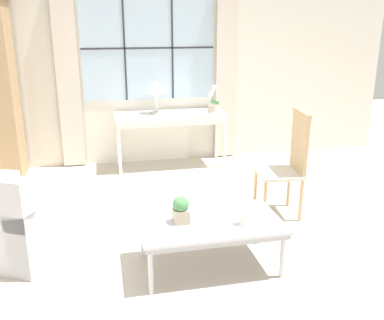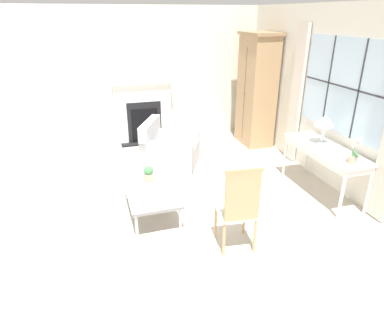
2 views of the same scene
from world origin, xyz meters
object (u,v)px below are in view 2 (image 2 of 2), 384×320
at_px(side_chair_wooden, 239,205).
at_px(potted_plant_small, 148,174).
at_px(table_lamp, 325,122).
at_px(potted_orchid, 354,153).
at_px(coffee_table, 151,191).
at_px(console_table, 325,153).
at_px(fireplace, 143,108).
at_px(armchair_upholstered, 169,151).
at_px(pillar_candle, 144,194).
at_px(armoire, 257,90).

xyz_separation_m(side_chair_wooden, potted_plant_small, (-1.30, -0.82, -0.08)).
distance_m(table_lamp, potted_orchid, 0.81).
xyz_separation_m(table_lamp, side_chair_wooden, (1.13, -1.90, -0.50)).
relative_size(coffee_table, potted_plant_small, 5.14).
relative_size(console_table, potted_orchid, 4.12).
distance_m(fireplace, potted_orchid, 4.36).
xyz_separation_m(console_table, potted_plant_small, (-0.36, -2.68, -0.15)).
relative_size(armchair_upholstered, side_chair_wooden, 1.13).
bearing_deg(armchair_upholstered, pillar_candle, -22.32).
height_order(armoire, table_lamp, armoire).
xyz_separation_m(console_table, potted_orchid, (0.59, -0.04, 0.23)).
xyz_separation_m(table_lamp, potted_orchid, (0.78, -0.08, -0.20)).
relative_size(table_lamp, potted_plant_small, 2.02).
height_order(potted_orchid, side_chair_wooden, potted_orchid).
bearing_deg(console_table, coffee_table, -92.60).
bearing_deg(pillar_candle, potted_plant_small, 163.58).
xyz_separation_m(armoire, coffee_table, (2.27, -2.70, -0.78)).
xyz_separation_m(potted_orchid, coffee_table, (-0.72, -2.66, -0.53)).
xyz_separation_m(armchair_upholstered, coffee_table, (1.65, -0.66, 0.11)).
distance_m(table_lamp, armchair_upholstered, 2.76).
distance_m(armoire, console_table, 2.44).
bearing_deg(fireplace, armoire, 71.65).
bearing_deg(pillar_candle, console_table, 92.53).
distance_m(fireplace, potted_plant_small, 2.83).
distance_m(fireplace, table_lamp, 3.78).
bearing_deg(console_table, side_chair_wooden, -63.05).
bearing_deg(fireplace, table_lamp, 38.15).
distance_m(console_table, potted_orchid, 0.64).
distance_m(potted_orchid, coffee_table, 2.81).
relative_size(potted_orchid, coffee_table, 0.32).
relative_size(fireplace, console_table, 1.47).
height_order(table_lamp, side_chair_wooden, table_lamp).
bearing_deg(side_chair_wooden, potted_plant_small, -147.73).
bearing_deg(potted_orchid, side_chair_wooden, -79.09).
relative_size(table_lamp, armchair_upholstered, 0.36).
relative_size(potted_orchid, armchair_upholstered, 0.30).
height_order(console_table, pillar_candle, console_table).
bearing_deg(console_table, table_lamp, 166.26).
bearing_deg(console_table, potted_plant_small, -97.60).
bearing_deg(armchair_upholstered, fireplace, -170.36).
distance_m(table_lamp, pillar_candle, 2.95).
bearing_deg(armchair_upholstered, console_table, 49.13).
height_order(table_lamp, coffee_table, table_lamp).
relative_size(side_chair_wooden, coffee_table, 0.97).
distance_m(fireplace, side_chair_wooden, 4.11).
height_order(table_lamp, pillar_candle, table_lamp).
bearing_deg(side_chair_wooden, armoire, 150.83).
relative_size(armoire, pillar_candle, 14.77).
bearing_deg(table_lamp, coffee_table, -88.68).
relative_size(potted_orchid, pillar_candle, 2.39).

